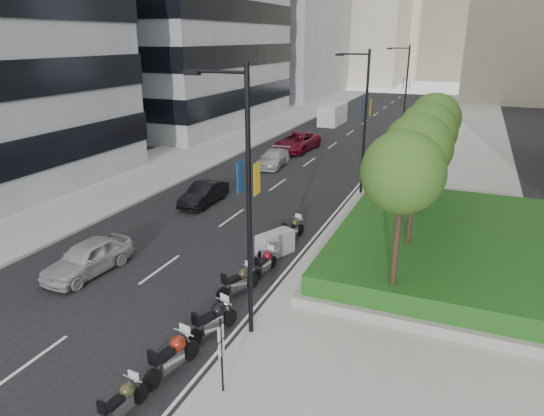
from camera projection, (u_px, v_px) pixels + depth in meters
The scene contains 29 objects.
ground at pixel (130, 323), 17.31m from camera, with size 160.00×160.00×0.00m, color black.
sidewalk_right at pixel (448, 159), 40.21m from camera, with size 10.00×100.00×0.15m, color #9E9B93.
sidewalk_left at pixel (224, 140), 47.75m from camera, with size 8.00×100.00×0.15m, color #9E9B93.
lane_edge at pixel (384, 155), 42.13m from camera, with size 0.12×100.00×0.01m, color silver.
lane_centre at pixel (327, 150), 44.00m from camera, with size 0.12×100.00×0.01m, color silver.
building_grey_far at pixel (268, 4), 81.96m from camera, with size 22.00×26.00×30.00m, color gray.
building_cream_left at pixel (347, 1), 105.29m from camera, with size 26.00×24.00×34.00m, color #B7AD93.
planter at pixel (445, 251), 22.32m from camera, with size 10.00×14.00×0.40m, color gray.
hedge at pixel (446, 239), 22.12m from camera, with size 9.40×13.40×0.80m, color #174814.
tree_0 at pixel (403, 173), 15.94m from camera, with size 2.80×2.80×6.30m.
tree_1 at pixel (417, 149), 19.42m from camera, with size 2.80×2.80×6.30m.
tree_2 at pixel (427, 132), 22.91m from camera, with size 2.80×2.80×6.30m.
tree_3 at pixel (435, 119), 26.40m from camera, with size 2.80×2.80×6.30m.
lamp_post_0 at pixel (244, 194), 15.00m from camera, with size 2.34×0.45×9.00m.
lamp_post_1 at pixel (363, 116), 29.83m from camera, with size 2.34×0.45×9.00m.
lamp_post_2 at pixel (404, 89), 45.52m from camera, with size 2.34×0.45×9.00m.
parking_sign at pixel (221, 352), 13.36m from camera, with size 0.06×0.32×2.50m.
motorcycle_0 at pixel (122, 402), 12.82m from camera, with size 0.66×1.97×0.98m.
motorcycle_1 at pixel (173, 355), 14.55m from camera, with size 0.77×2.31×1.16m.
motorcycle_2 at pixel (213, 320), 16.42m from camera, with size 0.95×2.18×1.12m.
motorcycle_3 at pixel (239, 281), 19.08m from camera, with size 1.03×1.98×1.05m.
motorcycle_4 at pixel (265, 263), 20.74m from camera, with size 0.66×1.97×0.98m.
motorcycle_5 at pixel (275, 244), 22.50m from camera, with size 1.47×2.02×1.14m.
motorcycle_6 at pixel (293, 229), 24.29m from camera, with size 0.77×2.04×1.03m.
car_a at pixel (88, 258), 20.77m from camera, with size 1.71×4.24×1.44m, color #AEAEB0.
car_b at pixel (204, 194), 29.45m from camera, with size 1.41×4.05×1.33m, color black.
car_c at pixel (273, 158), 38.09m from camera, with size 1.80×4.42×1.28m, color #ACACAE.
car_d at pixel (297, 142), 43.36m from camera, with size 2.66×5.78×1.61m, color maroon.
delivery_van at pixel (332, 115), 56.34m from camera, with size 2.17×5.43×2.26m.
Camera 1 is at (10.38, -11.89, 9.65)m, focal length 32.00 mm.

